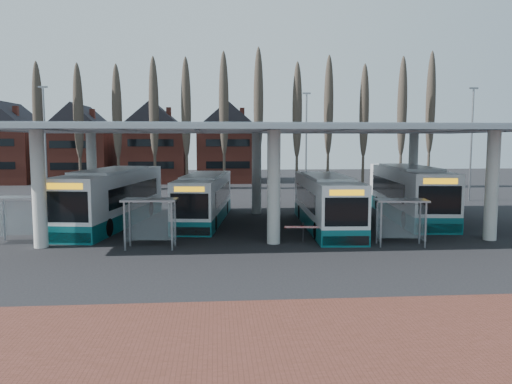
{
  "coord_description": "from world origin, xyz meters",
  "views": [
    {
      "loc": [
        -3.04,
        -23.46,
        5.46
      ],
      "look_at": [
        -0.57,
        7.0,
        2.29
      ],
      "focal_mm": 35.0,
      "sensor_mm": 36.0,
      "label": 1
    }
  ],
  "objects": [
    {
      "name": "ground",
      "position": [
        0.0,
        0.0,
        0.0
      ],
      "size": [
        140.0,
        140.0,
        0.0
      ],
      "primitive_type": "plane",
      "color": "black",
      "rests_on": "ground"
    },
    {
      "name": "brick_strip",
      "position": [
        0.0,
        -12.0,
        0.01
      ],
      "size": [
        70.0,
        10.0,
        0.03
      ],
      "primitive_type": "cube",
      "color": "brown",
      "rests_on": "ground"
    },
    {
      "name": "station_canopy",
      "position": [
        0.0,
        8.0,
        5.68
      ],
      "size": [
        32.0,
        16.0,
        6.34
      ],
      "color": "silver",
      "rests_on": "ground"
    },
    {
      "name": "poplar_row",
      "position": [
        0.0,
        33.0,
        8.78
      ],
      "size": [
        45.1,
        1.1,
        14.5
      ],
      "color": "#473D33",
      "rests_on": "ground"
    },
    {
      "name": "townhouse_row",
      "position": [
        -15.75,
        44.0,
        5.94
      ],
      "size": [
        36.8,
        10.3,
        12.25
      ],
      "color": "brown",
      "rests_on": "ground"
    },
    {
      "name": "lamp_post_a",
      "position": [
        -18.0,
        22.0,
        5.34
      ],
      "size": [
        0.8,
        0.16,
        10.17
      ],
      "color": "slate",
      "rests_on": "ground"
    },
    {
      "name": "lamp_post_b",
      "position": [
        6.0,
        26.0,
        5.34
      ],
      "size": [
        0.8,
        0.16,
        10.17
      ],
      "color": "slate",
      "rests_on": "ground"
    },
    {
      "name": "lamp_post_c",
      "position": [
        20.0,
        20.0,
        5.34
      ],
      "size": [
        0.8,
        0.16,
        10.17
      ],
      "color": "slate",
      "rests_on": "ground"
    },
    {
      "name": "bus_0",
      "position": [
        -9.74,
        9.49,
        1.71
      ],
      "size": [
        4.95,
        13.33,
        3.63
      ],
      "rotation": [
        0.0,
        0.0,
        -0.17
      ],
      "color": "silver",
      "rests_on": "ground"
    },
    {
      "name": "bus_1",
      "position": [
        -3.81,
        10.34,
        1.51
      ],
      "size": [
        3.87,
        11.76,
        3.21
      ],
      "rotation": [
        0.0,
        0.0,
        -0.12
      ],
      "color": "silver",
      "rests_on": "ground"
    },
    {
      "name": "bus_2",
      "position": [
        3.85,
        7.19,
        1.56
      ],
      "size": [
        3.09,
        12.03,
        3.31
      ],
      "rotation": [
        0.0,
        0.0,
        -0.05
      ],
      "color": "silver",
      "rests_on": "ground"
    },
    {
      "name": "bus_3",
      "position": [
        10.57,
        10.74,
        1.73
      ],
      "size": [
        4.26,
        13.44,
        3.67
      ],
      "rotation": [
        0.0,
        0.0,
        -0.11
      ],
      "color": "silver",
      "rests_on": "ground"
    },
    {
      "name": "shelter_0",
      "position": [
        -13.46,
        4.05,
        1.79
      ],
      "size": [
        2.66,
        1.36,
        2.46
      ],
      "rotation": [
        0.0,
        0.0,
        -0.01
      ],
      "color": "gray",
      "rests_on": "ground"
    },
    {
      "name": "shelter_1",
      "position": [
        -6.36,
        1.95,
        1.84
      ],
      "size": [
        2.81,
        1.54,
        2.53
      ],
      "rotation": [
        0.0,
        0.0,
        -0.07
      ],
      "color": "gray",
      "rests_on": "ground"
    },
    {
      "name": "shelter_2",
      "position": [
        6.53,
        1.52,
        1.77
      ],
      "size": [
        2.76,
        1.62,
        2.43
      ],
      "rotation": [
        0.0,
        0.0,
        -0.13
      ],
      "color": "gray",
      "rests_on": "ground"
    },
    {
      "name": "barrier",
      "position": [
        1.61,
        2.29,
        0.82
      ],
      "size": [
        2.11,
        0.7,
        1.06
      ],
      "rotation": [
        0.0,
        0.0,
        -0.12
      ],
      "color": "black",
      "rests_on": "ground"
    }
  ]
}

